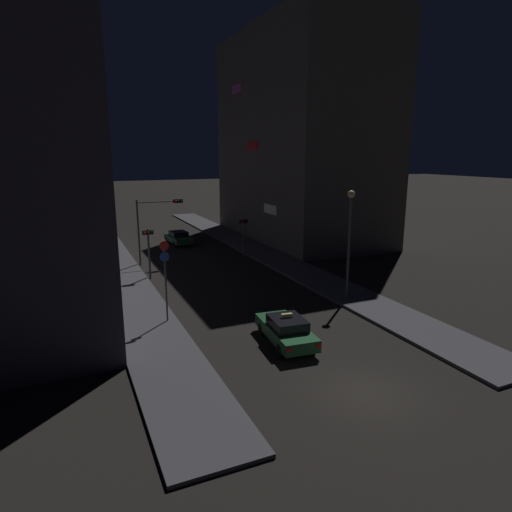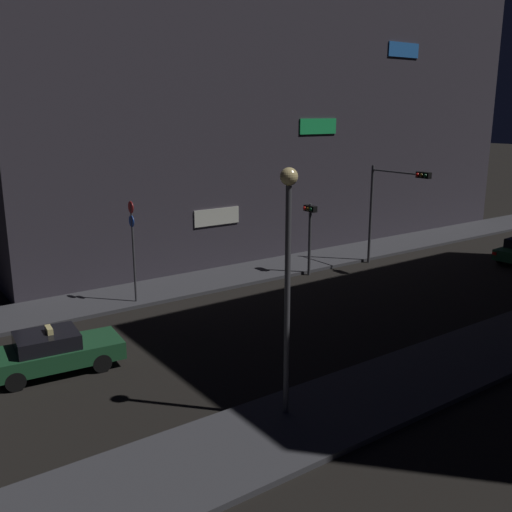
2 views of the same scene
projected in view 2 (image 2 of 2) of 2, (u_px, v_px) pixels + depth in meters
name	position (u px, v px, depth m)	size (l,w,h in m)	color
sidewalk_left	(362.00, 251.00, 35.74)	(3.45, 56.59, 0.17)	#424247
building_facade_left	(279.00, 114.00, 36.72)	(7.68, 35.63, 16.75)	#3D3842
taxi	(53.00, 352.00, 19.16)	(2.20, 4.60, 1.62)	#1E512D
traffic_light_overhead	(391.00, 197.00, 31.23)	(3.99, 0.42, 5.64)	#47474C
traffic_light_left_kerb	(310.00, 225.00, 30.13)	(0.80, 0.42, 3.87)	#47474C
sign_pole_left	(133.00, 243.00, 25.37)	(0.53, 0.10, 4.59)	#47474C
street_lamp_near_block	(288.00, 255.00, 15.29)	(0.48, 0.48, 6.98)	#47474C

